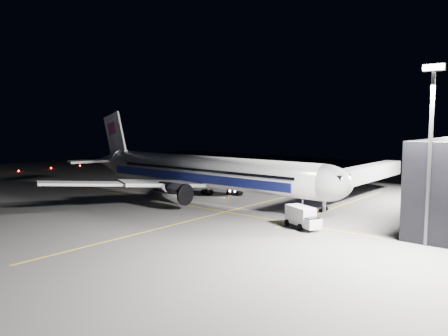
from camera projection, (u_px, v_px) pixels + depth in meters
name	position (u px, v px, depth m)	size (l,w,h in m)	color
ground	(204.00, 200.00, 80.45)	(200.00, 200.00, 0.00)	#4C4C4F
guide_line_main	(248.00, 206.00, 74.14)	(0.25, 80.00, 0.01)	gold
guide_line_cross	(181.00, 204.00, 75.84)	(70.00, 0.25, 0.01)	gold
guide_line_side	(339.00, 206.00, 74.25)	(0.25, 40.00, 0.01)	gold
airliner	(199.00, 172.00, 80.59)	(61.48, 54.22, 16.64)	silver
jet_bridge	(359.00, 175.00, 79.96)	(3.60, 34.40, 6.30)	#B2B2B7
floodlight_mast_south	(431.00, 139.00, 49.28)	(2.40, 0.67, 20.70)	#59595E
taxiway_lights	(19.00, 171.00, 125.88)	(0.44, 60.44, 0.44)	#FF140A
service_truck	(303.00, 217.00, 58.90)	(5.98, 4.33, 2.86)	white
baggage_tug	(235.00, 190.00, 85.89)	(2.92, 2.44, 1.96)	black
safety_cone_a	(228.00, 197.00, 81.94)	(0.44, 0.44, 0.66)	#F9540A
safety_cone_b	(272.00, 192.00, 87.44)	(0.44, 0.44, 0.66)	#F9540A
safety_cone_c	(213.00, 194.00, 85.53)	(0.37, 0.37, 0.55)	#F9540A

